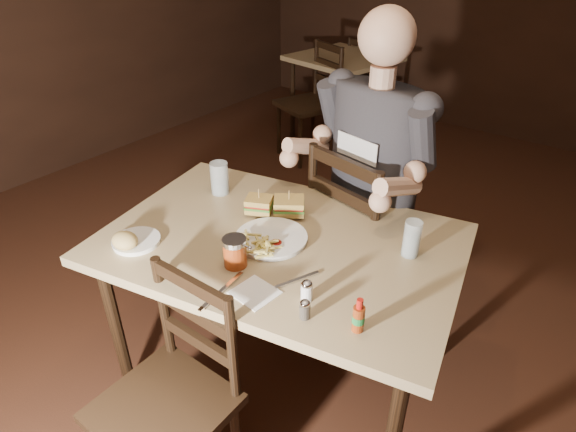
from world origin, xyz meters
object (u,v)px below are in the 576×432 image
Objects in this scene: chair_far at (368,239)px; hot_sauce at (359,315)px; bg_chair_far at (370,81)px; bg_table at (343,66)px; syrup_dispenser at (235,252)px; main_table at (280,255)px; side_plate at (137,242)px; dinner_plate at (271,239)px; glass_left at (220,178)px; bg_chair_near at (307,104)px; diner at (370,138)px; glass_right at (412,239)px; chair_near at (163,408)px.

hot_sauce is (0.39, -0.82, 0.34)m from chair_far.
hot_sauce is (1.80, -3.41, 0.41)m from bg_chair_far.
bg_table is 3.38m from hot_sauce.
hot_sauce reaches higher than syrup_dispenser.
main_table is 8.55× the size of side_plate.
dinner_plate is 0.45m from glass_left.
syrup_dispenser is at bearing 94.28° from chair_far.
bg_chair_near is 5.55× the size of side_plate.
dinner_plate is 0.53m from hot_sauce.
side_plate is at bearing -72.73° from bg_table.
diner reaches higher than chair_far.
bg_chair_near reaches higher than side_plate.
dinner_plate reaches higher than bg_table.
chair_far reaches higher than side_plate.
glass_right is (0.43, 0.21, 0.14)m from main_table.
syrup_dispenser is (-0.03, -0.22, 0.13)m from main_table.
bg_table is at bearing 107.27° from side_plate.
dinner_plate is (1.31, -3.20, 0.36)m from bg_chair_far.
glass_right reaches higher than bg_table.
bg_chair_near is 3.60× the size of dinner_plate.
glass_left is 1.04× the size of glass_right.
bg_chair_far is at bearing 112.01° from bg_chair_near.
main_table is 1.58× the size of bg_table.
bg_chair_far is 3.65m from side_plate.
main_table is 10.25× the size of glass_left.
glass_left is 0.97m from hot_sauce.
bg_table is 0.95× the size of chair_far.
bg_chair_near is at bearing -90.00° from bg_table.
chair_far reaches higher than chair_near.
bg_table is at bearing 122.20° from hot_sauce.
main_table is 0.09m from dinner_plate.
dinner_plate reaches higher than side_plate.
hot_sauce is at bearing -50.66° from diner.
hot_sauce reaches higher than dinner_plate.
hot_sauce is at bearing -26.32° from main_table.
hot_sauce is at bearing -57.80° from bg_table.
bg_table is 5.40× the size of side_plate.
bg_chair_far is (0.00, 0.55, -0.26)m from bg_table.
syrup_dispenser is at bearing -38.33° from bg_chair_near.
dinner_plate is at bearing 90.45° from chair_near.
bg_table is at bearing 116.89° from main_table.
bg_chair_near reaches higher than syrup_dispenser.
bg_table is 0.61m from bg_chair_far.
chair_near is 0.84× the size of diner.
chair_far is 0.53m from diner.
bg_chair_near is 2.17m from glass_left.
chair_far is at bearing 81.03° from dinner_plate.
bg_chair_near is (-1.41, 1.49, -0.01)m from chair_far.
side_plate is (0.92, -2.97, 0.10)m from bg_table.
bg_chair_near is at bearing 110.89° from side_plate.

